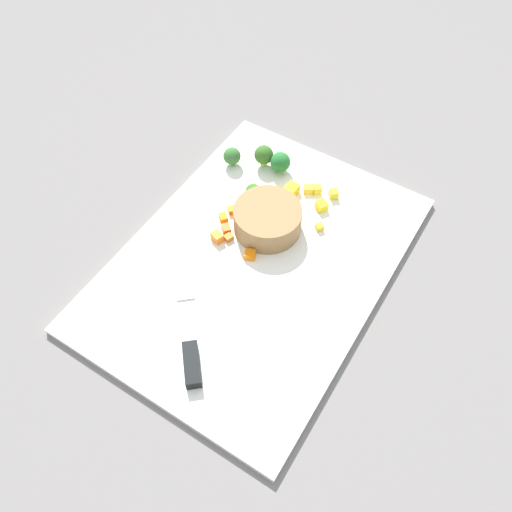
% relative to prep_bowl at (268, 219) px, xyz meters
% --- Properties ---
extents(ground_plane, '(4.00, 4.00, 0.00)m').
position_rel_prep_bowl_xyz_m(ground_plane, '(-0.06, -0.02, -0.03)').
color(ground_plane, slate).
extents(cutting_board, '(0.53, 0.38, 0.01)m').
position_rel_prep_bowl_xyz_m(cutting_board, '(-0.06, -0.02, -0.03)').
color(cutting_board, white).
rests_on(cutting_board, ground_plane).
extents(prep_bowl, '(0.11, 0.11, 0.04)m').
position_rel_prep_bowl_xyz_m(prep_bowl, '(0.00, 0.00, 0.00)').
color(prep_bowl, olive).
rests_on(prep_bowl, cutting_board).
extents(chef_knife, '(0.23, 0.21, 0.02)m').
position_rel_prep_bowl_xyz_m(chef_knife, '(-0.21, 0.00, -0.02)').
color(chef_knife, silver).
rests_on(chef_knife, cutting_board).
extents(carrot_dice_0, '(0.02, 0.02, 0.01)m').
position_rel_prep_bowl_xyz_m(carrot_dice_0, '(-0.07, -0.01, -0.02)').
color(carrot_dice_0, orange).
rests_on(carrot_dice_0, cutting_board).
extents(carrot_dice_1, '(0.02, 0.02, 0.01)m').
position_rel_prep_bowl_xyz_m(carrot_dice_1, '(-0.03, 0.07, -0.02)').
color(carrot_dice_1, orange).
rests_on(carrot_dice_1, cutting_board).
extents(carrot_dice_2, '(0.02, 0.02, 0.01)m').
position_rel_prep_bowl_xyz_m(carrot_dice_2, '(-0.04, 0.05, -0.02)').
color(carrot_dice_2, orange).
rests_on(carrot_dice_2, cutting_board).
extents(carrot_dice_3, '(0.02, 0.02, 0.01)m').
position_rel_prep_bowl_xyz_m(carrot_dice_3, '(-0.00, 0.07, -0.02)').
color(carrot_dice_3, orange).
rests_on(carrot_dice_3, cutting_board).
extents(carrot_dice_4, '(0.02, 0.02, 0.01)m').
position_rel_prep_bowl_xyz_m(carrot_dice_4, '(-0.05, 0.04, -0.02)').
color(carrot_dice_4, orange).
rests_on(carrot_dice_4, cutting_board).
extents(carrot_dice_5, '(0.02, 0.02, 0.02)m').
position_rel_prep_bowl_xyz_m(carrot_dice_5, '(-0.06, 0.05, -0.01)').
color(carrot_dice_5, orange).
rests_on(carrot_dice_5, cutting_board).
extents(pepper_dice_0, '(0.02, 0.02, 0.02)m').
position_rel_prep_bowl_xyz_m(pepper_dice_0, '(0.09, 0.00, -0.01)').
color(pepper_dice_0, yellow).
rests_on(pepper_dice_0, cutting_board).
extents(pepper_dice_1, '(0.02, 0.02, 0.01)m').
position_rel_prep_bowl_xyz_m(pepper_dice_1, '(0.08, -0.06, -0.01)').
color(pepper_dice_1, yellow).
rests_on(pepper_dice_1, cutting_board).
extents(pepper_dice_2, '(0.02, 0.02, 0.01)m').
position_rel_prep_bowl_xyz_m(pepper_dice_2, '(0.11, -0.03, -0.01)').
color(pepper_dice_2, yellow).
rests_on(pepper_dice_2, cutting_board).
extents(pepper_dice_3, '(0.02, 0.02, 0.01)m').
position_rel_prep_bowl_xyz_m(pepper_dice_3, '(0.04, -0.07, -0.02)').
color(pepper_dice_3, yellow).
rests_on(pepper_dice_3, cutting_board).
extents(pepper_dice_4, '(0.02, 0.02, 0.01)m').
position_rel_prep_bowl_xyz_m(pepper_dice_4, '(0.10, -0.02, -0.02)').
color(pepper_dice_4, yellow).
rests_on(pepper_dice_4, cutting_board).
extents(pepper_dice_5, '(0.02, 0.02, 0.01)m').
position_rel_prep_bowl_xyz_m(pepper_dice_5, '(0.12, -0.06, -0.01)').
color(pepper_dice_5, yellow).
rests_on(pepper_dice_5, cutting_board).
extents(broccoli_floret_0, '(0.03, 0.03, 0.04)m').
position_rel_prep_bowl_xyz_m(broccoli_floret_0, '(0.12, 0.08, 0.00)').
color(broccoli_floret_0, '#98C164').
rests_on(broccoli_floret_0, cutting_board).
extents(broccoli_floret_1, '(0.02, 0.02, 0.03)m').
position_rel_prep_bowl_xyz_m(broccoli_floret_1, '(0.04, 0.05, -0.00)').
color(broccoli_floret_1, '#8CC461').
rests_on(broccoli_floret_1, cutting_board).
extents(broccoli_floret_2, '(0.03, 0.03, 0.04)m').
position_rel_prep_bowl_xyz_m(broccoli_floret_2, '(0.09, 0.13, -0.00)').
color(broccoli_floret_2, '#82AC6B').
rests_on(broccoli_floret_2, cutting_board).
extents(broccoli_floret_3, '(0.04, 0.04, 0.04)m').
position_rel_prep_bowl_xyz_m(broccoli_floret_3, '(0.12, 0.05, -0.00)').
color(broccoli_floret_3, '#90AD54').
rests_on(broccoli_floret_3, cutting_board).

